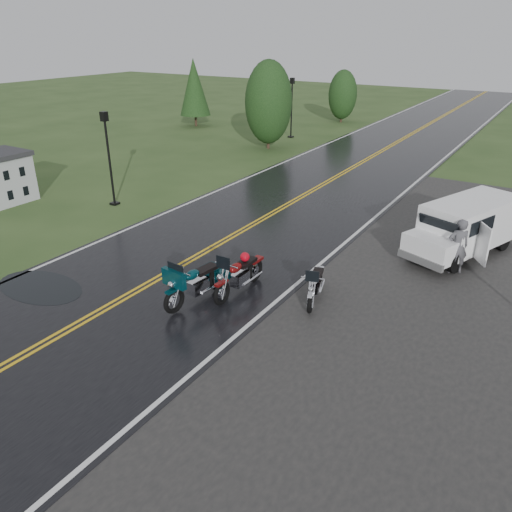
{
  "coord_description": "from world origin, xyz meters",
  "views": [
    {
      "loc": [
        9.78,
        -9.22,
        7.04
      ],
      "look_at": [
        2.8,
        2.0,
        1.0
      ],
      "focal_mm": 35.0,
      "sensor_mm": 36.0,
      "label": 1
    }
  ],
  "objects": [
    {
      "name": "road",
      "position": [
        0.0,
        10.0,
        0.02
      ],
      "size": [
        8.0,
        100.0,
        0.04
      ],
      "primitive_type": "cube",
      "color": "black",
      "rests_on": "ground"
    },
    {
      "name": "motorcycle_red",
      "position": [
        2.62,
        0.5,
        0.7
      ],
      "size": [
        0.86,
        2.36,
        1.4
      ],
      "primitive_type": null,
      "rotation": [
        0.0,
        0.0,
        -0.0
      ],
      "color": "#630B0B",
      "rests_on": "ground"
    },
    {
      "name": "tree_left_mid",
      "position": [
        -6.52,
        18.46,
        2.31
      ],
      "size": [
        2.95,
        2.95,
        4.61
      ],
      "primitive_type": null,
      "color": "#1E3D19",
      "rests_on": "ground"
    },
    {
      "name": "ground",
      "position": [
        0.0,
        0.0,
        0.0
      ],
      "size": [
        120.0,
        120.0,
        0.0
      ],
      "primitive_type": "plane",
      "color": "#2D471E",
      "rests_on": "ground"
    },
    {
      "name": "pine_left_far",
      "position": [
        -15.51,
        22.42,
        2.46
      ],
      "size": [
        2.37,
        2.37,
        4.93
      ],
      "primitive_type": null,
      "color": "#1E3D19",
      "rests_on": "ground"
    },
    {
      "name": "tree_left_far",
      "position": [
        -6.47,
        30.14,
        1.75
      ],
      "size": [
        2.28,
        2.28,
        3.51
      ],
      "primitive_type": null,
      "color": "#1E3D19",
      "rests_on": "ground"
    },
    {
      "name": "motorcycle_silver",
      "position": [
        4.88,
        1.42,
        0.59
      ],
      "size": [
        1.26,
        2.12,
        1.18
      ],
      "primitive_type": null,
      "rotation": [
        0.0,
        0.0,
        0.28
      ],
      "color": "#B0B2B8",
      "rests_on": "ground"
    },
    {
      "name": "van_white",
      "position": [
        6.26,
        6.57,
        0.94
      ],
      "size": [
        3.37,
        5.09,
        1.87
      ],
      "primitive_type": null,
      "rotation": [
        0.0,
        0.0,
        -0.37
      ],
      "color": "white",
      "rests_on": "ground"
    },
    {
      "name": "person_at_van",
      "position": [
        7.62,
        6.06,
        0.89
      ],
      "size": [
        0.78,
        0.71,
        1.78
      ],
      "primitive_type": "imported",
      "rotation": [
        0.0,
        0.0,
        3.72
      ],
      "color": "#4B4B50",
      "rests_on": "ground"
    },
    {
      "name": "motorcycle_teal",
      "position": [
        1.8,
        -0.53,
        0.71
      ],
      "size": [
        1.13,
        2.49,
        1.43
      ],
      "primitive_type": null,
      "rotation": [
        0.0,
        0.0,
        -0.11
      ],
      "color": "#042C33",
      "rests_on": "ground"
    },
    {
      "name": "lamp_post_near_left",
      "position": [
        -6.51,
        5.21,
        2.01
      ],
      "size": [
        0.34,
        0.34,
        4.01
      ],
      "primitive_type": null,
      "color": "black",
      "rests_on": "ground"
    },
    {
      "name": "lamp_post_far_left",
      "position": [
        -6.98,
        22.39,
        2.03
      ],
      "size": [
        0.35,
        0.35,
        4.06
      ],
      "primitive_type": null,
      "color": "black",
      "rests_on": "ground"
    }
  ]
}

